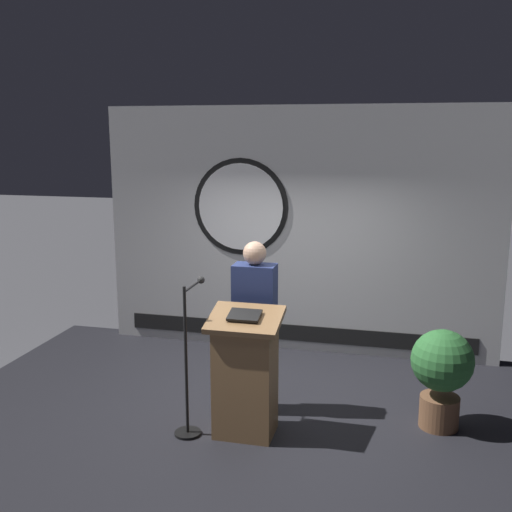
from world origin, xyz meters
The scene contains 7 objects.
ground_plane centered at (0.00, 0.00, 0.00)m, with size 40.00×40.00×0.00m, color #4C4C51.
stage_platform centered at (0.00, 0.00, 0.15)m, with size 6.40×4.00×0.30m, color black.
banner_display centered at (-0.02, 1.85, 1.79)m, with size 4.82×0.12×2.99m.
podium centered at (-0.06, -0.43, 0.86)m, with size 0.64×0.50×1.16m.
speaker_person centered at (-0.09, 0.05, 1.16)m, with size 0.40×0.26×1.68m.
microphone_stand centered at (-0.56, -0.52, 0.79)m, with size 0.24×0.60×1.38m.
potted_plant centered at (1.65, 0.11, 0.86)m, with size 0.56×0.56×0.93m.
Camera 1 is at (1.23, -5.31, 2.98)m, focal length 42.45 mm.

